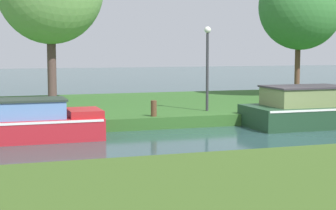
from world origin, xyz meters
TOP-DOWN VIEW (x-y plane):
  - ground_plane at (0.00, 0.00)m, footprint 120.00×120.00m
  - riverbank_far at (0.00, 7.00)m, footprint 72.00×10.00m
  - forest_barge at (2.39, 1.20)m, footprint 4.70×2.29m
  - willow_tree_centre at (5.72, 7.52)m, footprint 4.08×3.38m
  - lamp_post at (-0.68, 3.36)m, footprint 0.24×0.24m
  - mooring_post_near at (-3.00, 2.41)m, footprint 0.20×0.20m
  - mooring_post_far at (3.35, 2.41)m, footprint 0.17×0.17m

SIDE VIEW (x-z plane):
  - ground_plane at x=0.00m, z-range 0.00..0.00m
  - riverbank_far at x=0.00m, z-range 0.00..0.40m
  - forest_barge at x=2.39m, z-range -0.12..1.28m
  - mooring_post_near at x=-3.00m, z-range 0.40..0.94m
  - mooring_post_far at x=3.35m, z-range 0.40..1.25m
  - lamp_post at x=-0.68m, z-range 0.78..3.85m
  - willow_tree_centre at x=5.72m, z-range 1.49..7.71m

